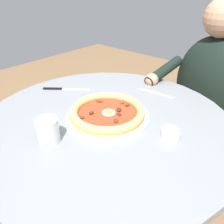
# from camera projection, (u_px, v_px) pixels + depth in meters

# --- Properties ---
(dining_table) EXTENTS (0.99, 0.99, 0.75)m
(dining_table) POSITION_uv_depth(u_px,v_px,m) (107.00, 147.00, 0.94)
(dining_table) COLOR gray
(dining_table) RESTS_ON ground
(pizza_on_plate) EXTENTS (0.33, 0.33, 0.04)m
(pizza_on_plate) POSITION_uv_depth(u_px,v_px,m) (108.00, 113.00, 0.86)
(pizza_on_plate) COLOR white
(pizza_on_plate) RESTS_ON dining_table
(water_glass) EXTENTS (0.07, 0.07, 0.09)m
(water_glass) POSITION_uv_depth(u_px,v_px,m) (48.00, 132.00, 0.72)
(water_glass) COLOR silver
(water_glass) RESTS_ON dining_table
(steak_knife) EXTENTS (0.19, 0.16, 0.01)m
(steak_knife) POSITION_uv_depth(u_px,v_px,m) (60.00, 89.00, 1.09)
(steak_knife) COLOR silver
(steak_knife) RESTS_ON dining_table
(ramekin_capers) EXTENTS (0.06, 0.06, 0.03)m
(ramekin_capers) POSITION_uv_depth(u_px,v_px,m) (170.00, 134.00, 0.75)
(ramekin_capers) COLOR white
(ramekin_capers) RESTS_ON dining_table
(fork_utensil) EXTENTS (0.19, 0.03, 0.00)m
(fork_utensil) POSITION_uv_depth(u_px,v_px,m) (156.00, 93.00, 1.05)
(fork_utensil) COLOR #BCBCC1
(fork_utensil) RESTS_ON dining_table
(diner_person) EXTENTS (0.46, 0.48, 1.16)m
(diner_person) POSITION_uv_depth(u_px,v_px,m) (200.00, 113.00, 1.33)
(diner_person) COLOR #282833
(diner_person) RESTS_ON ground
(cafe_chair_diner) EXTENTS (0.51, 0.51, 0.88)m
(cafe_chair_diner) POSITION_uv_depth(u_px,v_px,m) (214.00, 106.00, 1.40)
(cafe_chair_diner) COLOR #504A45
(cafe_chair_diner) RESTS_ON ground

